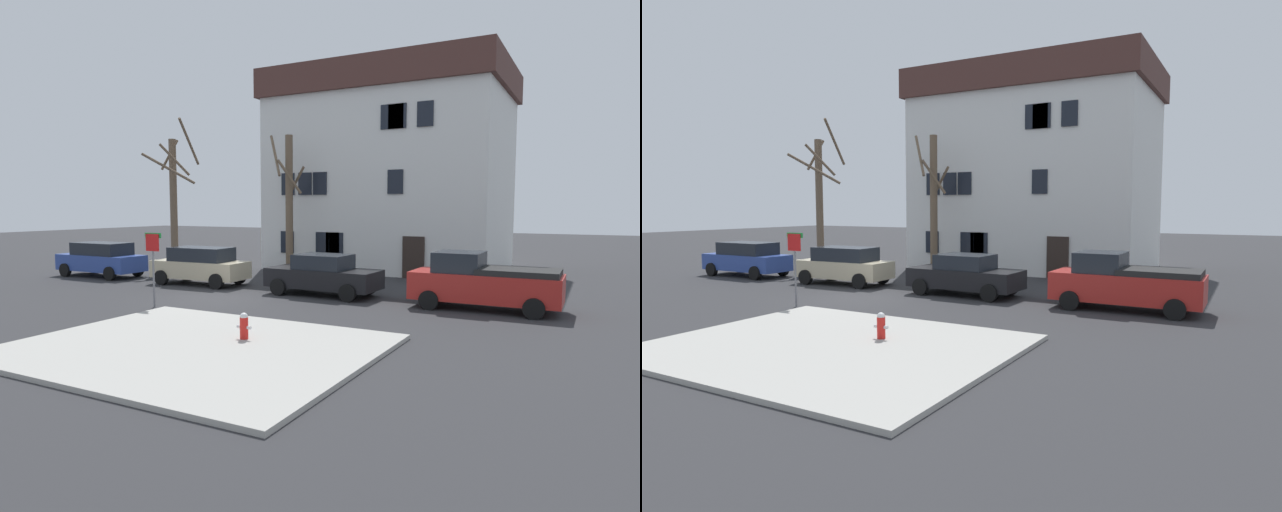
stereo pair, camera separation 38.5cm
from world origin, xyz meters
The scene contains 11 objects.
ground_plane centered at (0.00, 0.00, 0.00)m, with size 120.00×120.00×0.00m, color #2D2D30.
sidewalk_slab centered at (4.39, -6.07, 0.06)m, with size 8.84×7.07×0.12m, color #A8A59E.
building_main centered at (2.28, 13.60, 5.66)m, with size 13.02×9.10×11.19m.
tree_bare_near centered at (-8.32, 6.96, 4.08)m, with size 2.71×3.32×8.36m.
tree_bare_mid centered at (-1.21, 7.79, 3.80)m, with size 2.01×1.85×7.28m.
car_blue_wagon centered at (-9.28, 2.63, 0.91)m, with size 4.73×2.01×1.75m.
car_beige_wagon centered at (-2.92, 2.77, 0.89)m, with size 4.55×2.11×1.72m.
car_black_sedan centered at (3.41, 2.76, 0.83)m, with size 4.63×2.18×1.65m.
pickup_truck_red centered at (9.71, 2.68, 0.96)m, with size 5.01×2.17×1.98m.
fire_hydrant centered at (5.10, -5.00, 0.48)m, with size 0.42×0.22×0.69m.
street_sign_pole centered at (-0.69, -2.37, 1.86)m, with size 0.76×0.07×2.65m.
Camera 1 is at (13.25, -16.24, 3.56)m, focal length 30.08 mm.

